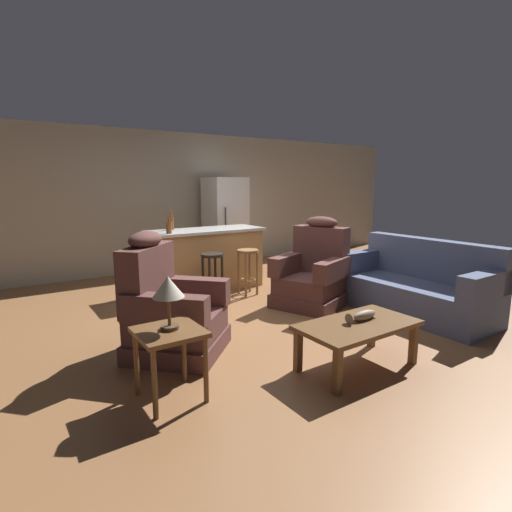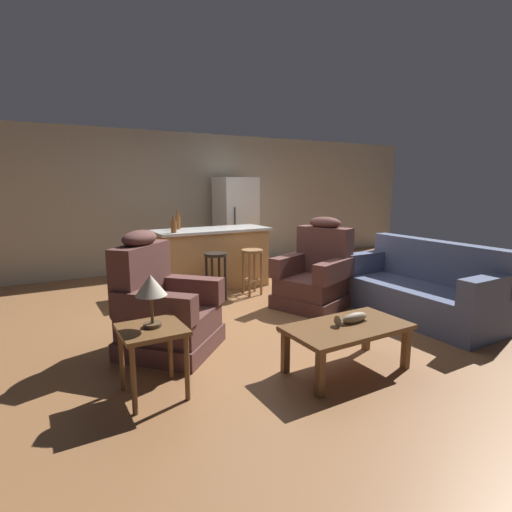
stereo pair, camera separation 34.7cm
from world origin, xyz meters
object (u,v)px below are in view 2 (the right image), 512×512
object	(u,v)px
fish_figurine	(352,318)
couch	(422,290)
coffee_table	(347,331)
table_lamp	(151,288)
kitchen_island	(212,258)
bottle_tall_green	(178,222)
bar_stool_left	(216,267)
recliner_near_island	(316,275)
bottle_short_amber	(174,226)
refrigerator	(236,223)
end_table	(152,340)
recliner_near_lamp	(163,309)
bar_stool_right	(252,263)

from	to	relation	value
fish_figurine	couch	size ratio (longest dim) A/B	0.18
coffee_table	table_lamp	world-z (taller)	table_lamp
kitchen_island	bottle_tall_green	size ratio (longest dim) A/B	6.04
kitchen_island	bar_stool_left	distance (m)	0.67
recliner_near_island	bottle_short_amber	xyz separation A→B (m)	(-1.50, 1.36, 0.62)
refrigerator	end_table	bearing A→B (deg)	-124.80
kitchen_island	bottle_short_amber	xyz separation A→B (m)	(-0.68, -0.20, 0.56)
couch	refrigerator	size ratio (longest dim) A/B	1.08
recliner_near_lamp	bar_stool_right	distance (m)	2.22
table_lamp	bottle_tall_green	world-z (taller)	bottle_tall_green
table_lamp	recliner_near_lamp	bearing A→B (deg)	68.36
recliner_near_lamp	bar_stool_left	xyz separation A→B (m)	(1.18, 1.33, 0.05)
recliner_near_lamp	end_table	bearing A→B (deg)	-66.16
recliner_near_lamp	bar_stool_right	size ratio (longest dim) A/B	1.76
fish_figurine	couch	world-z (taller)	couch
end_table	bottle_tall_green	xyz separation A→B (m)	(1.26, 2.99, 0.60)
recliner_near_lamp	refrigerator	size ratio (longest dim) A/B	0.68
coffee_table	recliner_near_island	distance (m)	1.92
kitchen_island	bottle_short_amber	distance (m)	0.90
table_lamp	fish_figurine	bearing A→B (deg)	-14.24
fish_figurine	end_table	distance (m)	1.72
coffee_table	bar_stool_left	distance (m)	2.60
fish_figurine	table_lamp	size ratio (longest dim) A/B	0.83
coffee_table	bottle_short_amber	size ratio (longest dim) A/B	4.57
fish_figurine	recliner_near_island	bearing A→B (deg)	61.52
table_lamp	bar_stool_right	xyz separation A→B (m)	(2.09, 2.14, -0.40)
coffee_table	recliner_near_island	size ratio (longest dim) A/B	0.92
coffee_table	bottle_tall_green	world-z (taller)	bottle_tall_green
recliner_near_island	refrigerator	xyz separation A→B (m)	(0.21, 2.76, 0.46)
coffee_table	bottle_tall_green	xyz separation A→B (m)	(-0.34, 3.42, 0.70)
table_lamp	kitchen_island	bearing A→B (deg)	58.09
kitchen_island	refrigerator	world-z (taller)	refrigerator
recliner_near_island	bar_stool_left	xyz separation A→B (m)	(-1.05, 0.93, 0.05)
coffee_table	recliner_near_island	bearing A→B (deg)	59.90
recliner_near_island	refrigerator	size ratio (longest dim) A/B	0.68
fish_figurine	kitchen_island	world-z (taller)	kitchen_island
coffee_table	table_lamp	bearing A→B (deg)	164.28
couch	end_table	xyz separation A→B (m)	(-3.41, -0.19, 0.12)
coffee_table	bar_stool_right	distance (m)	2.64
bar_stool_right	bottle_short_amber	world-z (taller)	bottle_short_amber
fish_figurine	bottle_tall_green	xyz separation A→B (m)	(-0.41, 3.39, 0.60)
bottle_tall_green	couch	bearing A→B (deg)	-52.38
fish_figurine	end_table	bearing A→B (deg)	166.30
table_lamp	bottle_short_amber	xyz separation A→B (m)	(1.05, 2.57, 0.17)
recliner_near_lamp	kitchen_island	size ratio (longest dim) A/B	0.67
kitchen_island	refrigerator	bearing A→B (deg)	49.28
bottle_short_amber	kitchen_island	bearing A→B (deg)	16.56
recliner_near_lamp	table_lamp	bearing A→B (deg)	-65.78
couch	bar_stool_left	xyz separation A→B (m)	(-1.90, 1.96, 0.13)
recliner_near_lamp	coffee_table	bearing A→B (deg)	1.05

